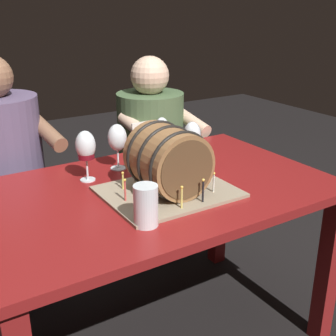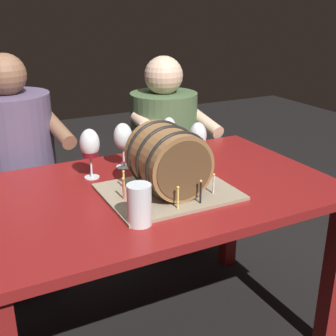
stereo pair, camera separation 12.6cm
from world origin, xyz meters
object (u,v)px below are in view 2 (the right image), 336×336
wine_glass_rose (198,138)px  wine_glass_amber (169,133)px  person_seated_right (164,162)px  barrel_cake (168,163)px  wine_glass_empty (123,137)px  menu_card (151,139)px  wine_glass_red (90,145)px  beer_pint (139,206)px  dining_table (154,212)px  person_seated_left (19,181)px

wine_glass_rose → wine_glass_amber: bearing=115.7°
person_seated_right → barrel_cake: bearing=-115.8°
wine_glass_empty → menu_card: bearing=27.3°
wine_glass_red → beer_pint: 0.46m
wine_glass_rose → wine_glass_red: bearing=168.6°
dining_table → wine_glass_red: size_ratio=6.75×
dining_table → person_seated_left: bearing=119.4°
wine_glass_amber → menu_card: 0.11m
beer_pint → menu_card: bearing=61.6°
menu_card → person_seated_right: person_seated_right is taller
beer_pint → person_seated_left: (-0.23, 0.97, -0.23)m
wine_glass_rose → beer_pint: wine_glass_rose is taller
wine_glass_rose → wine_glass_amber: wine_glass_rose is taller
barrel_cake → menu_card: size_ratio=2.93×
dining_table → barrel_cake: size_ratio=2.93×
dining_table → wine_glass_amber: size_ratio=7.03×
wine_glass_empty → menu_card: wine_glass_empty is taller
dining_table → barrel_cake: (0.02, -0.08, 0.23)m
wine_glass_empty → person_seated_left: 0.67m
wine_glass_rose → wine_glass_empty: size_ratio=1.01×
wine_glass_rose → wine_glass_red: size_ratio=0.97×
menu_card → barrel_cake: bearing=-111.8°
wine_glass_rose → person_seated_right: bearing=76.5°
dining_table → wine_glass_amber: 0.39m
wine_glass_red → menu_card: bearing=23.0°
dining_table → menu_card: menu_card is taller
person_seated_left → person_seated_right: 0.80m
wine_glass_red → beer_pint: wine_glass_red is taller
wine_glass_rose → wine_glass_amber: (-0.07, 0.14, -0.00)m
person_seated_left → wine_glass_rose: bearing=-42.5°
wine_glass_rose → person_seated_left: bearing=137.5°
beer_pint → wine_glass_empty: bearing=73.6°
wine_glass_amber → person_seated_left: size_ratio=0.17×
wine_glass_red → dining_table: bearing=-47.3°
barrel_cake → person_seated_left: size_ratio=0.40×
wine_glass_rose → person_seated_right: 0.70m
barrel_cake → wine_glass_amber: 0.37m
barrel_cake → beer_pint: (-0.19, -0.17, -0.05)m
barrel_cake → person_seated_right: size_ratio=0.41×
wine_glass_red → wine_glass_amber: size_ratio=1.04×
barrel_cake → menu_card: barrel_cake is taller
wine_glass_empty → person_seated_left: size_ratio=0.16×
wine_glass_red → wine_glass_amber: wine_glass_red is taller
wine_glass_red → wine_glass_amber: (0.38, 0.05, -0.01)m
wine_glass_red → wine_glass_rose: bearing=-11.4°
dining_table → menu_card: 0.42m
wine_glass_amber → wine_glass_red: bearing=-172.7°
person_seated_left → person_seated_right: bearing=-0.0°
person_seated_left → barrel_cake: bearing=-62.0°
wine_glass_amber → beer_pint: wine_glass_amber is taller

